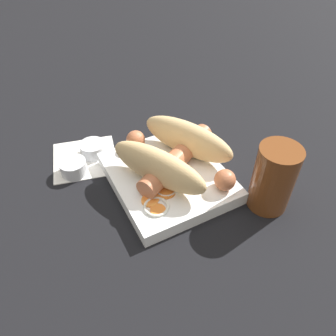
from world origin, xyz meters
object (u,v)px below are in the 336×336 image
bread_roll (173,152)px  drink_glass (273,178)px  condiment_cup_near (93,150)px  food_tray (168,177)px  sausage (177,159)px  condiment_cup_far (74,168)px

bread_roll → drink_glass: size_ratio=1.91×
drink_glass → condiment_cup_near: bearing=-139.4°
bread_roll → food_tray: bearing=-57.2°
sausage → bread_roll: bearing=-117.9°
condiment_cup_far → drink_glass: size_ratio=0.41×
food_tray → drink_glass: drink_glass is taller
condiment_cup_far → condiment_cup_near: bearing=125.1°
bread_roll → drink_glass: bearing=39.7°
food_tray → condiment_cup_far: 0.17m
condiment_cup_far → drink_glass: 0.33m
bread_roll → condiment_cup_far: size_ratio=4.63×
drink_glass → bread_roll: bearing=-140.3°
condiment_cup_far → sausage: bearing=60.2°
condiment_cup_near → condiment_cup_far: bearing=-54.9°
sausage → drink_glass: drink_glass is taller
bread_roll → condiment_cup_far: bread_roll is taller
condiment_cup_near → condiment_cup_far: same height
sausage → condiment_cup_near: (-0.12, -0.11, -0.03)m
sausage → condiment_cup_near: size_ratio=4.14×
condiment_cup_near → food_tray: bearing=35.1°
condiment_cup_far → food_tray: bearing=54.6°
food_tray → sausage: bearing=107.2°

